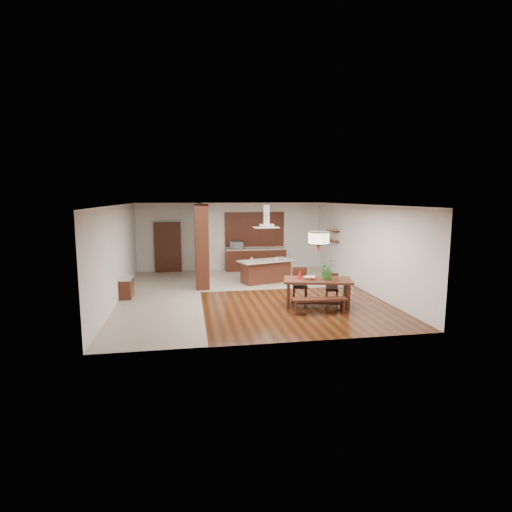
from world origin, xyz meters
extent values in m
plane|color=black|center=(0.00, 0.00, 0.00)|extent=(9.00, 9.00, 0.00)
cube|color=white|center=(0.00, 0.00, 2.90)|extent=(8.00, 9.00, 0.04)
cube|color=silver|center=(0.00, 4.50, 1.45)|extent=(8.00, 0.04, 2.90)
cube|color=silver|center=(0.00, -4.50, 1.45)|extent=(8.00, 0.04, 2.90)
cube|color=silver|center=(-4.00, 0.00, 1.45)|extent=(0.04, 9.00, 2.90)
cube|color=silver|center=(4.00, 0.00, 1.45)|extent=(0.04, 9.00, 2.90)
cube|color=#B7A898|center=(-2.75, 0.00, 0.01)|extent=(2.50, 9.00, 0.01)
cube|color=#B7A898|center=(1.25, 2.50, 0.01)|extent=(5.50, 4.00, 0.01)
cube|color=#361A0D|center=(0.00, 0.00, 2.88)|extent=(8.00, 9.00, 0.02)
cube|color=black|center=(-1.40, 1.20, 1.45)|extent=(0.45, 1.00, 2.90)
cube|color=silver|center=(-1.40, 3.30, 1.45)|extent=(0.18, 2.40, 2.90)
cube|color=black|center=(-3.81, 0.20, 0.32)|extent=(0.37, 0.88, 0.63)
cube|color=black|center=(-2.70, 4.40, 1.05)|extent=(1.10, 0.20, 2.10)
cube|color=black|center=(1.00, 4.20, 0.45)|extent=(2.60, 0.60, 0.90)
cube|color=#B9B3A2|center=(1.00, 4.20, 0.92)|extent=(2.60, 0.62, 0.05)
cube|color=#925C2B|center=(1.00, 4.46, 1.75)|extent=(2.60, 0.08, 1.50)
cube|color=black|center=(3.87, 2.60, 1.40)|extent=(0.26, 0.90, 0.04)
cube|color=black|center=(3.87, 2.60, 1.80)|extent=(0.26, 0.90, 0.04)
cube|color=black|center=(1.79, -1.82, 0.77)|extent=(2.11, 1.41, 0.06)
cube|color=black|center=(0.98, -1.62, 0.37)|extent=(0.27, 0.77, 0.74)
cube|color=black|center=(2.60, -2.03, 0.37)|extent=(0.27, 0.77, 0.74)
imported|color=#2C6E24|center=(2.06, -1.86, 1.10)|extent=(0.58, 0.52, 0.58)
imported|color=beige|center=(1.56, -1.79, 0.84)|extent=(0.39, 0.39, 0.08)
cone|color=#A40B0D|center=(1.31, -1.63, 0.93)|extent=(0.19, 0.19, 0.24)
cylinder|color=gold|center=(2.33, -2.07, 0.86)|extent=(0.09, 0.09, 0.10)
cube|color=black|center=(0.96, 1.66, 0.40)|extent=(1.90, 1.20, 0.80)
cube|color=#B9B3A2|center=(0.96, 1.61, 0.82)|extent=(2.22, 1.49, 0.04)
imported|color=silver|center=(1.33, 1.52, 0.90)|extent=(0.14, 0.14, 0.10)
imported|color=silver|center=(0.21, 4.22, 1.11)|extent=(0.65, 0.53, 0.32)
camera|label=1|loc=(-1.88, -12.60, 3.15)|focal=28.00mm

